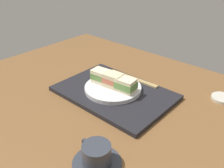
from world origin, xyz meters
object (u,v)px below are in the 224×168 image
(sandwich_plate, at_px, (113,88))
(sandwich_middle, at_px, (113,80))
(chopsticks_pair, at_px, (133,78))
(small_sauce_dish, at_px, (222,98))
(sandwich_near, at_px, (126,85))
(coffee_cup, at_px, (96,156))
(sandwich_far, at_px, (101,76))

(sandwich_plate, bearing_deg, sandwich_middle, -90.00)
(chopsticks_pair, distance_m, small_sauce_dish, 0.35)
(sandwich_near, distance_m, coffee_cup, 0.33)
(sandwich_near, height_order, sandwich_far, sandwich_far)
(chopsticks_pair, bearing_deg, sandwich_middle, 87.87)
(sandwich_far, bearing_deg, sandwich_near, -175.08)
(sandwich_near, bearing_deg, sandwich_far, 4.92)
(sandwich_middle, distance_m, coffee_cup, 0.36)
(small_sauce_dish, bearing_deg, coffee_cup, 76.32)
(sandwich_plate, distance_m, sandwich_near, 0.07)
(coffee_cup, relative_size, small_sauce_dish, 1.66)
(sandwich_middle, height_order, sandwich_far, sandwich_middle)
(sandwich_near, xyz_separation_m, sandwich_far, (0.12, 0.01, 0.00))
(sandwich_plate, relative_size, sandwich_near, 2.78)
(sandwich_near, xyz_separation_m, coffee_cup, (-0.14, 0.30, -0.03))
(sandwich_near, distance_m, sandwich_far, 0.12)
(small_sauce_dish, bearing_deg, sandwich_plate, 35.78)
(coffee_cup, bearing_deg, small_sauce_dish, -103.68)
(sandwich_plate, height_order, sandwich_near, sandwich_near)
(sandwich_plate, bearing_deg, sandwich_near, -175.08)
(chopsticks_pair, relative_size, coffee_cup, 1.75)
(sandwich_near, bearing_deg, coffee_cup, 115.89)
(sandwich_plate, distance_m, small_sauce_dish, 0.41)
(sandwich_plate, xyz_separation_m, sandwich_middle, (0.00, -0.00, 0.03))
(sandwich_near, height_order, coffee_cup, sandwich_near)
(sandwich_plate, bearing_deg, coffee_cup, 124.69)
(sandwich_middle, xyz_separation_m, small_sauce_dish, (-0.33, -0.24, -0.05))
(sandwich_middle, bearing_deg, sandwich_far, 4.92)
(chopsticks_pair, distance_m, coffee_cup, 0.46)
(chopsticks_pair, height_order, small_sauce_dish, chopsticks_pair)
(sandwich_near, relative_size, small_sauce_dish, 0.99)
(chopsticks_pair, bearing_deg, sandwich_plate, 87.87)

